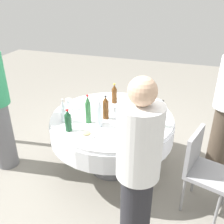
% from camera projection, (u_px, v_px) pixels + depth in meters
% --- Properties ---
extents(ground_plane, '(10.00, 10.00, 0.00)m').
position_uv_depth(ground_plane, '(112.00, 166.00, 3.34)').
color(ground_plane, gray).
extents(dining_table, '(1.45, 1.45, 0.74)m').
position_uv_depth(dining_table, '(112.00, 127.00, 3.07)').
color(dining_table, white).
rests_on(dining_table, ground_plane).
extents(bottle_brown_outer, '(0.07, 0.07, 0.26)m').
position_uv_depth(bottle_brown_outer, '(114.00, 94.00, 3.27)').
color(bottle_brown_outer, '#593314').
rests_on(bottle_brown_outer, dining_table).
extents(bottle_clear_west, '(0.06, 0.06, 0.27)m').
position_uv_depth(bottle_clear_west, '(63.00, 111.00, 2.84)').
color(bottle_clear_west, silver).
rests_on(bottle_clear_west, dining_table).
extents(bottle_green_near, '(0.06, 0.06, 0.33)m').
position_uv_depth(bottle_green_near, '(88.00, 110.00, 2.80)').
color(bottle_green_near, '#2D6B38').
rests_on(bottle_green_near, dining_table).
extents(bottle_brown_far, '(0.07, 0.07, 0.28)m').
position_uv_depth(bottle_brown_far, '(106.00, 108.00, 2.90)').
color(bottle_brown_far, '#593314').
rests_on(bottle_brown_far, dining_table).
extents(bottle_clear_north, '(0.07, 0.07, 0.33)m').
position_uv_depth(bottle_clear_north, '(99.00, 113.00, 2.73)').
color(bottle_clear_north, silver).
rests_on(bottle_clear_north, dining_table).
extents(bottle_green_east, '(0.06, 0.06, 0.31)m').
position_uv_depth(bottle_green_east, '(161.00, 114.00, 2.73)').
color(bottle_green_east, '#2D6B38').
rests_on(bottle_green_east, dining_table).
extents(bottle_dark_green_rear, '(0.07, 0.07, 0.25)m').
position_uv_depth(bottle_dark_green_rear, '(68.00, 121.00, 2.66)').
color(bottle_dark_green_rear, '#194728').
rests_on(bottle_dark_green_rear, dining_table).
extents(wine_glass_far, '(0.07, 0.07, 0.13)m').
position_uv_depth(wine_glass_far, '(68.00, 102.00, 3.13)').
color(wine_glass_far, white).
rests_on(wine_glass_far, dining_table).
extents(wine_glass_north, '(0.08, 0.08, 0.15)m').
position_uv_depth(wine_glass_north, '(152.00, 108.00, 2.95)').
color(wine_glass_north, white).
rests_on(wine_glass_north, dining_table).
extents(wine_glass_east, '(0.07, 0.07, 0.15)m').
position_uv_depth(wine_glass_east, '(116.00, 110.00, 2.91)').
color(wine_glass_east, white).
rests_on(wine_glass_east, dining_table).
extents(plate_left, '(0.20, 0.20, 0.04)m').
position_uv_depth(plate_left, '(86.00, 134.00, 2.62)').
color(plate_left, white).
rests_on(plate_left, dining_table).
extents(plate_right, '(0.21, 0.21, 0.02)m').
position_uv_depth(plate_right, '(103.00, 108.00, 3.16)').
color(plate_right, white).
rests_on(plate_right, dining_table).
extents(plate_south, '(0.23, 0.23, 0.02)m').
position_uv_depth(plate_south, '(129.00, 125.00, 2.79)').
color(plate_south, white).
rests_on(plate_south, dining_table).
extents(plate_inner, '(0.21, 0.21, 0.04)m').
position_uv_depth(plate_inner, '(148.00, 104.00, 3.25)').
color(plate_inner, white).
rests_on(plate_inner, dining_table).
extents(knife_west, '(0.06, 0.18, 0.00)m').
position_uv_depth(knife_west, '(149.00, 133.00, 2.66)').
color(knife_west, silver).
rests_on(knife_west, dining_table).
extents(knife_near, '(0.13, 0.15, 0.00)m').
position_uv_depth(knife_near, '(98.00, 98.00, 3.46)').
color(knife_near, silver).
rests_on(knife_near, dining_table).
extents(knife_far, '(0.10, 0.17, 0.00)m').
position_uv_depth(knife_far, '(123.00, 112.00, 3.08)').
color(knife_far, silver).
rests_on(knife_far, dining_table).
extents(folded_napkin, '(0.21, 0.21, 0.02)m').
position_uv_depth(folded_napkin, '(120.00, 96.00, 3.48)').
color(folded_napkin, white).
rests_on(folded_napkin, dining_table).
extents(person_west, '(0.34, 0.34, 1.61)m').
position_uv_depth(person_west, '(138.00, 171.00, 1.98)').
color(person_west, '#26262B').
rests_on(person_west, ground_plane).
extents(chair_east, '(0.50, 0.50, 0.87)m').
position_uv_depth(chair_east, '(202.00, 165.00, 2.55)').
color(chair_east, '#99999E').
rests_on(chair_east, ground_plane).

